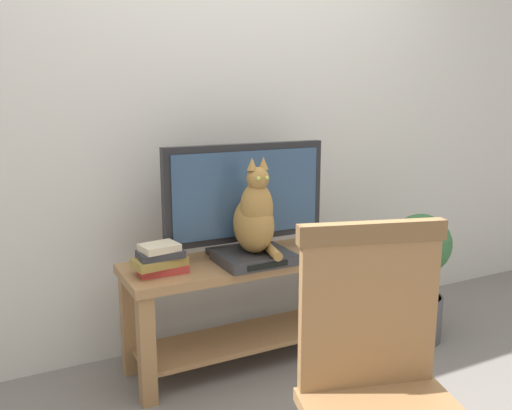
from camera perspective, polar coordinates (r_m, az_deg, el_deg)
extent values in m
plane|color=slate|center=(2.56, 5.59, -20.60)|extent=(12.00, 12.00, 0.00)
cube|color=beige|center=(2.97, -3.71, 12.43)|extent=(7.00, 0.12, 2.80)
cube|color=olive|center=(2.72, -0.48, -5.95)|extent=(1.29, 0.41, 0.04)
cube|color=olive|center=(2.50, -11.50, -14.85)|extent=(0.07, 0.07, 0.51)
cube|color=olive|center=(3.00, 11.25, -10.14)|extent=(0.07, 0.07, 0.51)
cube|color=olive|center=(2.77, -13.28, -12.17)|extent=(0.07, 0.07, 0.51)
cube|color=olive|center=(3.23, 7.84, -8.40)|extent=(0.07, 0.07, 0.51)
cube|color=olive|center=(2.87, -0.47, -13.68)|extent=(1.19, 0.33, 0.02)
cube|color=black|center=(2.77, -1.08, -4.86)|extent=(0.37, 0.20, 0.03)
cube|color=black|center=(2.75, -1.08, -4.12)|extent=(0.06, 0.04, 0.04)
cube|color=black|center=(2.69, -1.10, 1.34)|extent=(0.86, 0.05, 0.49)
cube|color=navy|center=(2.67, -0.83, 1.24)|extent=(0.79, 0.01, 0.42)
sphere|color=#2672F2|center=(2.92, 6.48, -2.48)|extent=(0.01, 0.01, 0.01)
cube|color=#2D2D30|center=(2.63, -0.26, -5.53)|extent=(0.35, 0.29, 0.05)
cube|color=black|center=(2.50, 1.29, -6.44)|extent=(0.21, 0.01, 0.03)
ellipsoid|color=olive|center=(2.58, -0.26, -2.07)|extent=(0.18, 0.25, 0.27)
ellipsoid|color=olive|center=(2.53, 0.05, -0.33)|extent=(0.16, 0.16, 0.25)
sphere|color=olive|center=(2.50, 0.19, 2.84)|extent=(0.11, 0.11, 0.11)
cone|color=olive|center=(2.47, -0.42, 4.37)|extent=(0.05, 0.05, 0.06)
cone|color=olive|center=(2.50, 0.79, 4.45)|extent=(0.05, 0.05, 0.06)
sphere|color=#B2C64C|center=(2.44, 0.27, 2.82)|extent=(0.02, 0.02, 0.02)
sphere|color=#B2C64C|center=(2.46, 1.15, 2.89)|extent=(0.02, 0.02, 0.02)
cylinder|color=olive|center=(2.56, 1.72, -4.87)|extent=(0.08, 0.21, 0.04)
cube|color=olive|center=(1.67, 11.89, -10.35)|extent=(0.42, 0.15, 0.51)
cube|color=brown|center=(1.60, 12.24, -2.81)|extent=(0.45, 0.17, 0.06)
cube|color=#B2332D|center=(2.52, -9.86, -6.70)|extent=(0.22, 0.13, 0.04)
cube|color=olive|center=(2.49, -10.16, -5.93)|extent=(0.25, 0.16, 0.04)
cube|color=#2D2D33|center=(2.48, -10.05, -5.14)|extent=(0.20, 0.13, 0.03)
cube|color=beige|center=(2.47, -10.19, -4.44)|extent=(0.18, 0.15, 0.03)
cylinder|color=#47474C|center=(3.23, 16.57, -11.27)|extent=(0.28, 0.28, 0.26)
cylinder|color=#332319|center=(3.19, 16.70, -9.31)|extent=(0.26, 0.26, 0.02)
cylinder|color=#4C3823|center=(3.15, 16.80, -7.72)|extent=(0.04, 0.04, 0.17)
sphere|color=#2D5B33|center=(3.09, 17.04, -3.94)|extent=(0.33, 0.33, 0.33)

